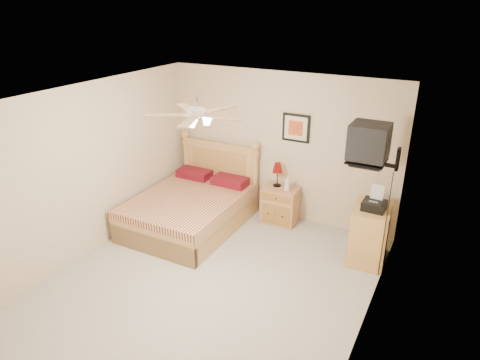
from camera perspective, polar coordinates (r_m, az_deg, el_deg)
The scene contains 17 objects.
floor at distance 5.98m, azimuth -3.77°, elevation -13.27°, with size 4.50×4.50×0.00m, color #A59E95.
ceiling at distance 4.94m, azimuth -4.53°, elevation 10.83°, with size 4.00×4.50×0.04m, color white.
wall_back at distance 7.20m, azimuth 5.38°, elevation 4.42°, with size 4.00×0.04×2.50m, color #CAB594.
wall_front at distance 3.91m, azimuth -22.40°, elevation -14.83°, with size 4.00×0.04×2.50m, color #CAB594.
wall_left at distance 6.55m, azimuth -19.16°, elevation 1.27°, with size 0.04×4.50×2.50m, color #CAB594.
wall_right at distance 4.70m, azimuth 17.24°, elevation -7.21°, with size 0.04×4.50×2.50m, color #CAB594.
bed at distance 7.00m, azimuth -6.95°, elevation -1.42°, with size 1.55×2.04×1.32m, color #B1854C, non-canonical shape.
nightstand at distance 7.30m, azimuth 5.39°, elevation -3.30°, with size 0.57×0.43×0.62m, color #B3754B.
table_lamp at distance 7.17m, azimuth 5.01°, elevation 0.73°, with size 0.22×0.22×0.41m, color #600704, non-canonical shape.
lotion_bottle at distance 7.04m, azimuth 6.34°, elevation -0.41°, with size 0.10×0.10×0.26m, color silver.
framed_picture at distance 6.98m, azimuth 7.48°, elevation 6.90°, with size 0.46×0.04×0.46m, color black.
dresser at distance 6.47m, azimuth 16.89°, elevation -6.85°, with size 0.50×0.72×0.84m, color #C2843C.
fax_machine at distance 6.15m, azimuth 17.57°, elevation -2.40°, with size 0.31×0.33×0.33m, color black, non-canonical shape.
magazine_lower at distance 6.55m, azimuth 17.39°, elevation -2.25°, with size 0.22×0.30×0.03m, color beige.
magazine_upper at distance 6.55m, azimuth 17.59°, elevation -2.03°, with size 0.19×0.26×0.02m, color gray.
wall_tv at distance 5.74m, azimuth 18.24°, elevation 4.34°, with size 0.56×0.46×0.58m, color black, non-canonical shape.
ceiling_fan at distance 4.80m, azimuth -5.76°, elevation 8.74°, with size 1.14×1.14×0.28m, color white, non-canonical shape.
Camera 1 is at (2.60, -4.07, 3.54)m, focal length 32.00 mm.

